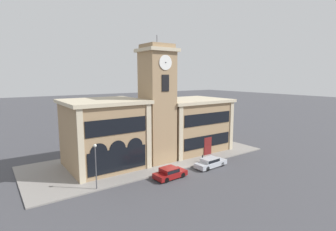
% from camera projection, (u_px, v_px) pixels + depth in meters
% --- Properties ---
extents(ground_plane, '(300.00, 300.00, 0.00)m').
position_uv_depth(ground_plane, '(177.00, 171.00, 34.10)').
color(ground_plane, '#424247').
extents(sidewalk_kerb, '(35.09, 13.65, 0.15)m').
position_uv_depth(sidewalk_kerb, '(150.00, 157.00, 39.61)').
color(sidewalk_kerb, gray).
rests_on(sidewalk_kerb, ground_plane).
extents(clock_tower, '(4.67, 4.67, 17.73)m').
position_uv_depth(clock_tower, '(157.00, 104.00, 36.70)').
color(clock_tower, '#9E7F5B').
rests_on(clock_tower, ground_plane).
extents(town_hall_left_wing, '(10.20, 9.60, 9.15)m').
position_uv_depth(town_hall_left_wing, '(104.00, 133.00, 35.22)').
color(town_hall_left_wing, '#9E7F5B').
rests_on(town_hall_left_wing, ground_plane).
extents(town_hall_right_wing, '(11.96, 9.60, 8.51)m').
position_uv_depth(town_hall_right_wing, '(189.00, 124.00, 43.76)').
color(town_hall_right_wing, '#9E7F5B').
rests_on(town_hall_right_wing, ground_plane).
extents(parked_car_near, '(4.16, 2.15, 1.34)m').
position_uv_depth(parked_car_near, '(170.00, 173.00, 31.59)').
color(parked_car_near, maroon).
rests_on(parked_car_near, ground_plane).
extents(parked_car_mid, '(4.88, 2.03, 1.31)m').
position_uv_depth(parked_car_mid, '(210.00, 162.00, 35.42)').
color(parked_car_mid, '#B2B7C1').
rests_on(parked_car_mid, ground_plane).
extents(street_lamp, '(0.36, 0.36, 5.00)m').
position_uv_depth(street_lamp, '(96.00, 159.00, 27.81)').
color(street_lamp, '#4C4C51').
rests_on(street_lamp, sidewalk_kerb).
extents(bollard, '(0.18, 0.18, 1.06)m').
position_uv_depth(bollard, '(203.00, 158.00, 37.12)').
color(bollard, black).
rests_on(bollard, sidewalk_kerb).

